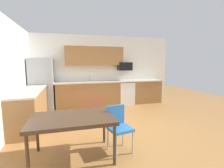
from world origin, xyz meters
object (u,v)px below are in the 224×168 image
Objects in this scene: microwave at (125,66)px; dining_table at (72,120)px; chair_near_table at (118,124)px; refrigerator at (42,85)px; oven_range at (125,92)px.

microwave reaches higher than dining_table.
chair_near_table reaches higher than dining_table.
microwave is at bearing 68.43° from chair_near_table.
oven_range is at bearing 1.48° from refrigerator.
microwave is 3.78m from chair_near_table.
refrigerator is at bearing -176.67° from microwave.
microwave is 0.39× the size of dining_table.
refrigerator is 3.16m from microwave.
oven_range is 0.65× the size of dining_table.
chair_near_table is (1.76, -3.21, -0.40)m from refrigerator.
refrigerator is 3.13m from oven_range.
refrigerator is 1.98× the size of oven_range.
dining_table is 0.85m from chair_near_table.
refrigerator is at bearing 118.67° from chair_near_table.
oven_range is 1.05m from microwave.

